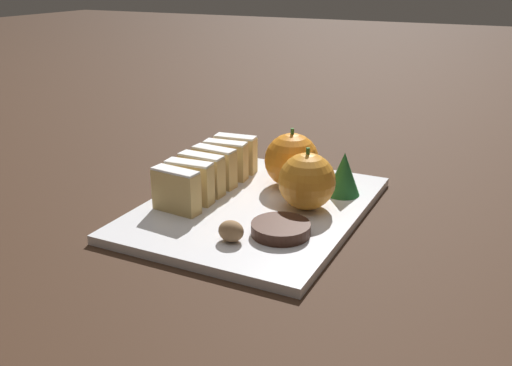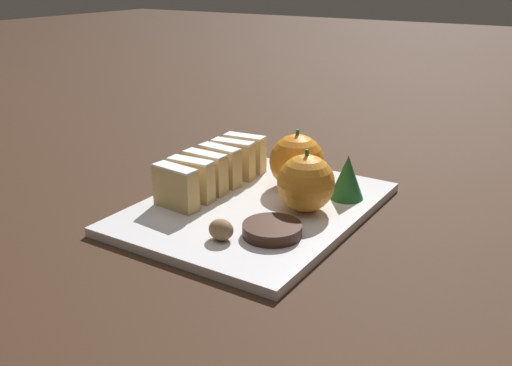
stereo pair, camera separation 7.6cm
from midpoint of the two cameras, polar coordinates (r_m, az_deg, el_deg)
name	(u,v)px [view 1 (the left image)]	position (r m, az deg, el deg)	size (l,w,h in m)	color
ground_plane	(256,212)	(0.78, -2.81, -2.94)	(6.00, 6.00, 0.00)	#382316
serving_platter	(256,208)	(0.78, -2.81, -2.54)	(0.28, 0.36, 0.01)	white
stollen_slice_front	(176,191)	(0.75, -10.89, -0.81)	(0.07, 0.03, 0.06)	tan
stollen_slice_second	(189,182)	(0.78, -9.47, 0.04)	(0.07, 0.03, 0.06)	tan
stollen_slice_third	(202,174)	(0.81, -8.15, 0.84)	(0.07, 0.02, 0.06)	tan
stollen_slice_fourth	(214,167)	(0.83, -6.81, 1.57)	(0.07, 0.03, 0.06)	tan
stollen_slice_fifth	(226,160)	(0.86, -5.60, 2.25)	(0.07, 0.03, 0.06)	tan
stollen_slice_sixth	(236,154)	(0.89, -4.52, 2.90)	(0.07, 0.03, 0.06)	tan
orange_near	(307,181)	(0.75, 2.22, 0.12)	(0.08, 0.08, 0.08)	orange
orange_far	(292,160)	(0.82, 0.95, 2.25)	(0.08, 0.08, 0.09)	orange
walnut	(231,231)	(0.67, -5.79, -4.88)	(0.03, 0.03, 0.03)	#8E6B47
chocolate_cookie	(281,229)	(0.68, -0.71, -4.68)	(0.07, 0.07, 0.01)	#381E14
evergreen_sprig	(344,174)	(0.80, 6.10, 0.88)	(0.05, 0.05, 0.06)	#23662D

